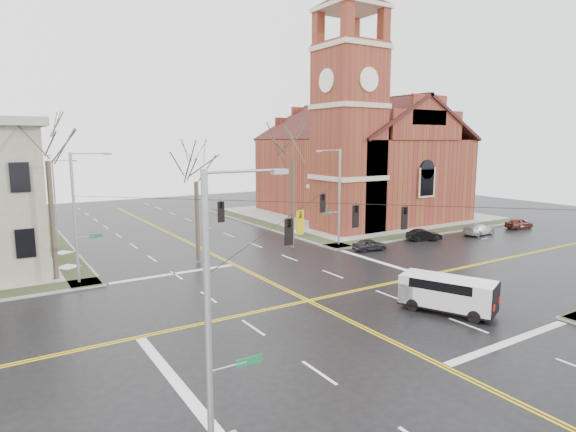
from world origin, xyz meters
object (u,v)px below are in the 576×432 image
cargo_van (444,291)px  tree_nw_far (47,153)px  parked_car_a (370,245)px  streetlight_north_b (36,182)px  signal_pole_nw (77,214)px  signal_pole_ne (338,194)px  tree_ne (293,153)px  parked_car_b (424,235)px  parked_car_d (519,223)px  church (356,152)px  tree_nw_near (196,176)px  parked_car_c (479,229)px  signal_pole_sw (214,316)px  streetlight_north_a (56,197)px

cargo_van → tree_nw_far: bearing=110.0°
parked_car_a → tree_nw_far: bearing=89.0°
streetlight_north_b → signal_pole_nw: bearing=-91.0°
signal_pole_ne → tree_ne: (-4.24, 1.26, 3.89)m
signal_pole_nw → tree_nw_far: tree_nw_far is taller
signal_pole_ne → signal_pole_nw: same height
streetlight_north_b → tree_nw_far: size_ratio=0.64×
signal_pole_nw → parked_car_b: 32.04m
tree_ne → parked_car_d: bearing=-10.3°
cargo_van → parked_car_a: size_ratio=1.78×
parked_car_d → tree_nw_far: 48.45m
church → tree_nw_near: size_ratio=2.82×
church → cargo_van: 36.75m
cargo_van → parked_car_b: size_ratio=1.65×
parked_car_c → tree_ne: (-20.44, 4.92, 8.24)m
signal_pole_nw → cargo_van: 24.48m
parked_car_b → tree_nw_near: tree_nw_near is taller
cargo_van → signal_pole_sw: bearing=174.8°
tree_ne → streetlight_north_b: bearing=116.7°
tree_nw_far → tree_ne: 19.79m
parked_car_a → tree_ne: bearing=62.2°
church → streetlight_north_b: (-35.42, 23.22, -3.97)m
church → tree_nw_near: church is taller
signal_pole_nw → streetlight_north_b: bearing=89.0°
parked_car_b → parked_car_d: 14.40m
streetlight_north_b → tree_ne: size_ratio=0.65×
streetlight_north_b → parked_car_c: 55.54m
signal_pole_nw → parked_car_a: size_ratio=2.81×
cargo_van → parked_car_b: cargo_van is taller
tree_nw_near → tree_ne: size_ratio=0.80×
parked_car_a → tree_nw_near: size_ratio=0.33×
church → parked_car_b: bearing=-105.7°
tree_nw_near → parked_car_b: bearing=-10.3°
streetlight_north_a → signal_pole_ne: bearing=-36.9°
parked_car_c → streetlight_north_b: bearing=39.5°
parked_car_c → parked_car_d: parked_car_c is taller
signal_pole_nw → streetlight_north_a: (0.67, 16.50, -0.48)m
cargo_van → streetlight_north_a: bearing=91.8°
streetlight_north_a → cargo_van: bearing=-64.2°
streetlight_north_b → parked_car_c: bearing=-46.5°
parked_car_a → tree_nw_far: tree_nw_far is taller
church → streetlight_north_b: bearing=146.8°
signal_pole_sw → tree_ne: tree_ne is taller
streetlight_north_a → parked_car_c: streetlight_north_a is taller
signal_pole_ne → parked_car_a: 5.52m
parked_car_b → parked_car_c: parked_car_c is taller
signal_pole_nw → cargo_van: bearing=-45.5°
parked_car_a → tree_nw_near: 16.74m
cargo_van → tree_nw_far: 27.60m
tree_nw_far → tree_nw_near: bearing=-2.0°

